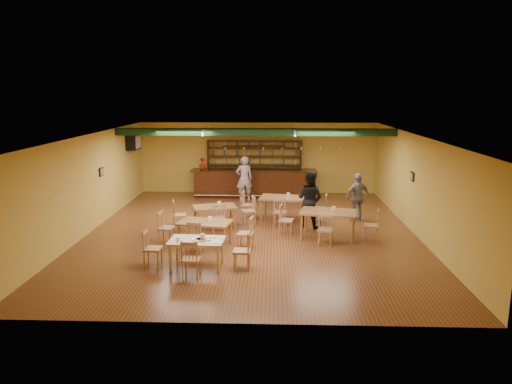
{
  "coord_description": "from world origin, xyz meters",
  "views": [
    {
      "loc": [
        0.66,
        -14.31,
        4.28
      ],
      "look_at": [
        0.12,
        0.6,
        1.15
      ],
      "focal_mm": 33.67,
      "sensor_mm": 36.0,
      "label": 1
    }
  ],
  "objects_px": {
    "near_table": "(197,254)",
    "patron_bar": "(244,179)",
    "dining_table_d": "(328,224)",
    "patron_right_a": "(309,199)",
    "dining_table_b": "(284,209)",
    "dining_table_a": "(215,216)",
    "bar_counter": "(254,183)",
    "dining_table_c": "(205,234)"
  },
  "relations": [
    {
      "from": "near_table",
      "to": "patron_bar",
      "type": "distance_m",
      "value": 7.47
    },
    {
      "from": "dining_table_d",
      "to": "patron_bar",
      "type": "xyz_separation_m",
      "value": [
        -2.79,
        4.8,
        0.5
      ]
    },
    {
      "from": "bar_counter",
      "to": "patron_right_a",
      "type": "xyz_separation_m",
      "value": [
        1.97,
        -4.46,
        0.35
      ]
    },
    {
      "from": "dining_table_c",
      "to": "patron_bar",
      "type": "bearing_deg",
      "value": 93.81
    },
    {
      "from": "bar_counter",
      "to": "near_table",
      "type": "bearing_deg",
      "value": -97.41
    },
    {
      "from": "bar_counter",
      "to": "dining_table_a",
      "type": "relative_size",
      "value": 3.8
    },
    {
      "from": "bar_counter",
      "to": "patron_bar",
      "type": "height_order",
      "value": "patron_bar"
    },
    {
      "from": "dining_table_a",
      "to": "near_table",
      "type": "xyz_separation_m",
      "value": [
        0.0,
        -3.68,
        0.02
      ]
    },
    {
      "from": "dining_table_d",
      "to": "patron_right_a",
      "type": "distance_m",
      "value": 1.36
    },
    {
      "from": "dining_table_a",
      "to": "near_table",
      "type": "relative_size",
      "value": 1.02
    },
    {
      "from": "patron_bar",
      "to": "patron_right_a",
      "type": "distance_m",
      "value": 4.3
    },
    {
      "from": "dining_table_b",
      "to": "patron_right_a",
      "type": "xyz_separation_m",
      "value": [
        0.8,
        -0.8,
        0.52
      ]
    },
    {
      "from": "dining_table_c",
      "to": "near_table",
      "type": "relative_size",
      "value": 1.08
    },
    {
      "from": "dining_table_a",
      "to": "dining_table_d",
      "type": "distance_m",
      "value": 3.68
    },
    {
      "from": "patron_bar",
      "to": "dining_table_d",
      "type": "bearing_deg",
      "value": 105.84
    },
    {
      "from": "bar_counter",
      "to": "dining_table_d",
      "type": "distance_m",
      "value": 6.13
    },
    {
      "from": "near_table",
      "to": "patron_bar",
      "type": "height_order",
      "value": "patron_bar"
    },
    {
      "from": "patron_right_a",
      "to": "dining_table_c",
      "type": "bearing_deg",
      "value": 67.66
    },
    {
      "from": "bar_counter",
      "to": "patron_right_a",
      "type": "bearing_deg",
      "value": -66.18
    },
    {
      "from": "dining_table_b",
      "to": "dining_table_c",
      "type": "relative_size",
      "value": 1.1
    },
    {
      "from": "dining_table_b",
      "to": "near_table",
      "type": "height_order",
      "value": "dining_table_b"
    },
    {
      "from": "dining_table_b",
      "to": "dining_table_c",
      "type": "xyz_separation_m",
      "value": [
        -2.27,
        -2.92,
        -0.04
      ]
    },
    {
      "from": "dining_table_c",
      "to": "dining_table_d",
      "type": "xyz_separation_m",
      "value": [
        3.54,
        0.95,
        0.05
      ]
    },
    {
      "from": "dining_table_c",
      "to": "dining_table_d",
      "type": "distance_m",
      "value": 3.67
    },
    {
      "from": "bar_counter",
      "to": "patron_bar",
      "type": "bearing_deg",
      "value": -112.59
    },
    {
      "from": "near_table",
      "to": "dining_table_c",
      "type": "bearing_deg",
      "value": 93.44
    },
    {
      "from": "dining_table_b",
      "to": "dining_table_d",
      "type": "distance_m",
      "value": 2.35
    },
    {
      "from": "dining_table_b",
      "to": "patron_bar",
      "type": "relative_size",
      "value": 0.88
    },
    {
      "from": "dining_table_a",
      "to": "dining_table_c",
      "type": "height_order",
      "value": "dining_table_c"
    },
    {
      "from": "patron_right_a",
      "to": "patron_bar",
      "type": "bearing_deg",
      "value": -24.52
    },
    {
      "from": "patron_bar",
      "to": "patron_right_a",
      "type": "height_order",
      "value": "patron_right_a"
    },
    {
      "from": "dining_table_a",
      "to": "dining_table_d",
      "type": "bearing_deg",
      "value": -33.54
    },
    {
      "from": "dining_table_a",
      "to": "dining_table_b",
      "type": "distance_m",
      "value": 2.42
    },
    {
      "from": "dining_table_a",
      "to": "patron_bar",
      "type": "distance_m",
      "value": 3.85
    },
    {
      "from": "patron_right_a",
      "to": "dining_table_d",
      "type": "bearing_deg",
      "value": 145.2
    },
    {
      "from": "bar_counter",
      "to": "dining_table_a",
      "type": "xyz_separation_m",
      "value": [
        -1.07,
        -4.56,
        -0.23
      ]
    },
    {
      "from": "dining_table_a",
      "to": "near_table",
      "type": "height_order",
      "value": "near_table"
    },
    {
      "from": "dining_table_c",
      "to": "patron_right_a",
      "type": "xyz_separation_m",
      "value": [
        3.07,
        2.12,
        0.55
      ]
    },
    {
      "from": "bar_counter",
      "to": "dining_table_b",
      "type": "bearing_deg",
      "value": -72.3
    },
    {
      "from": "near_table",
      "to": "patron_bar",
      "type": "relative_size",
      "value": 0.74
    },
    {
      "from": "dining_table_a",
      "to": "dining_table_c",
      "type": "distance_m",
      "value": 2.02
    },
    {
      "from": "bar_counter",
      "to": "patron_bar",
      "type": "relative_size",
      "value": 2.84
    }
  ]
}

